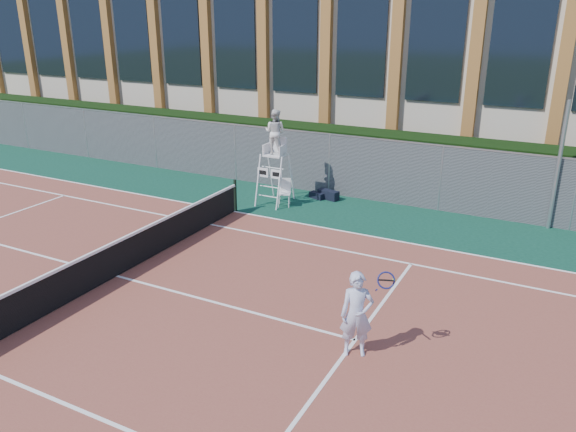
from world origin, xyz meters
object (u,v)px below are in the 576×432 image
at_px(plastic_chair, 284,190).
at_px(tennis_player, 357,314).
at_px(steel_pole, 558,166).
at_px(umpire_chair, 275,135).

xyz_separation_m(plastic_chair, tennis_player, (5.41, -7.34, 0.33)).
bearing_deg(tennis_player, steel_pole, 72.67).
bearing_deg(tennis_player, umpire_chair, 127.92).
bearing_deg(umpire_chair, plastic_chair, -18.87).
bearing_deg(umpire_chair, tennis_player, -52.08).
bearing_deg(steel_pole, umpire_chair, -169.20).
bearing_deg(tennis_player, plastic_chair, 126.37).
bearing_deg(plastic_chair, umpire_chair, 161.13).
xyz_separation_m(steel_pole, umpire_chair, (-8.68, -1.66, 0.43)).
bearing_deg(steel_pole, plastic_chair, -167.70).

